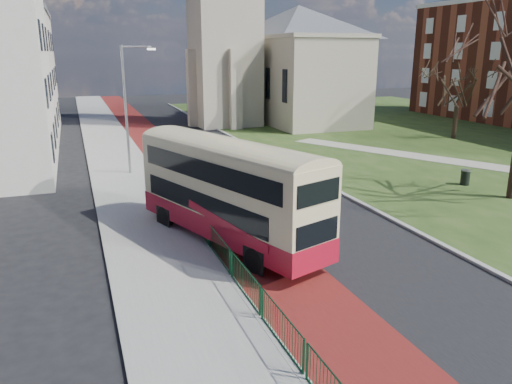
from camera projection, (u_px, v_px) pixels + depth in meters
name	position (u px, v px, depth m)	size (l,w,h in m)	color
ground	(318.00, 277.00, 17.70)	(160.00, 160.00, 0.00)	black
road_carriageway	(211.00, 162.00, 36.27)	(9.00, 120.00, 0.01)	black
bus_lane	(175.00, 164.00, 35.38)	(3.40, 120.00, 0.01)	#591414
pavement_west	(119.00, 168.00, 34.11)	(4.00, 120.00, 0.12)	gray
kerb_west	(149.00, 165.00, 34.77)	(0.25, 120.00, 0.13)	#999993
kerb_east	(261.00, 152.00, 39.59)	(0.25, 80.00, 0.13)	#999993
grass_green	(462.00, 138.00, 46.17)	(40.00, 80.00, 0.04)	#274217
pedestrian_railing	(208.00, 235.00, 20.19)	(0.07, 24.00, 1.12)	#0C371E
streetlamp	(128.00, 103.00, 31.29)	(2.13, 0.18, 8.00)	gray
bus	(228.00, 187.00, 20.30)	(5.59, 10.21, 4.19)	maroon
winter_tree_far	(460.00, 80.00, 44.48)	(5.71, 5.71, 7.54)	#322419
litter_bin	(465.00, 177.00, 29.70)	(0.72, 0.72, 0.91)	black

